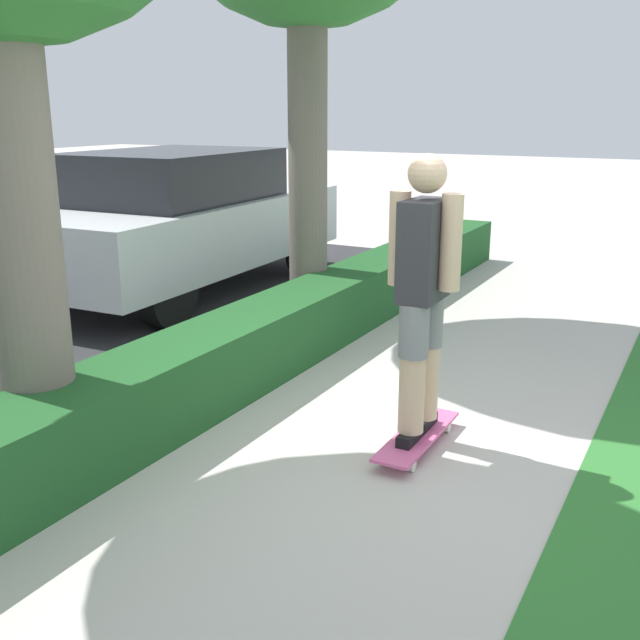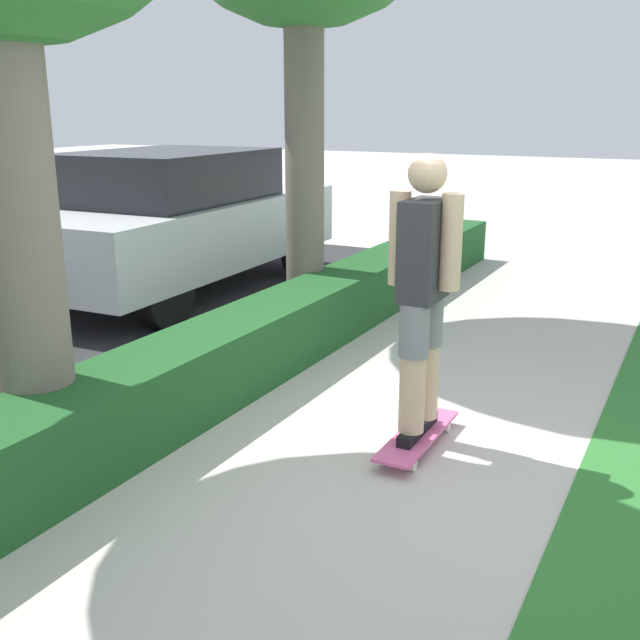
# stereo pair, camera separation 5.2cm
# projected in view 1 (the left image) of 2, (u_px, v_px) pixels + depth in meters

# --- Properties ---
(ground_plane) EXTENTS (60.00, 60.00, 0.00)m
(ground_plane) POSITION_uv_depth(u_px,v_px,m) (399.00, 460.00, 4.60)
(ground_plane) COLOR #BCB7AD
(hedge_row) EXTENTS (12.91, 0.60, 0.54)m
(hedge_row) POSITION_uv_depth(u_px,v_px,m) (189.00, 376.00, 5.26)
(hedge_row) COLOR #1E5123
(hedge_row) RESTS_ON ground_plane
(skateboard) EXTENTS (0.93, 0.24, 0.09)m
(skateboard) POSITION_uv_depth(u_px,v_px,m) (417.00, 436.00, 4.75)
(skateboard) COLOR #DB5B93
(skateboard) RESTS_ON ground_plane
(skater_person) EXTENTS (0.51, 0.45, 1.74)m
(skater_person) POSITION_uv_depth(u_px,v_px,m) (423.00, 291.00, 4.49)
(skater_person) COLOR black
(skater_person) RESTS_ON skateboard
(parked_car_middle) EXTENTS (4.49, 2.08, 1.62)m
(parked_car_middle) POSITION_uv_depth(u_px,v_px,m) (180.00, 219.00, 8.65)
(parked_car_middle) COLOR silver
(parked_car_middle) RESTS_ON ground_plane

